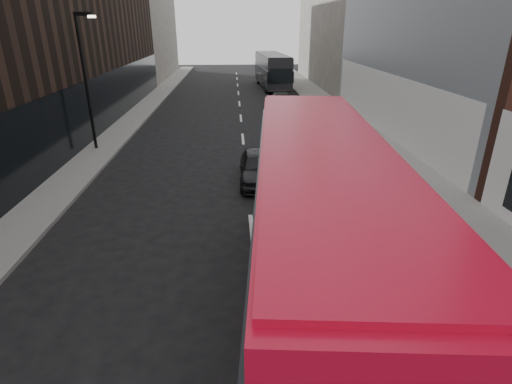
{
  "coord_description": "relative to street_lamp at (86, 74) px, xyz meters",
  "views": [
    {
      "loc": [
        -0.54,
        -4.11,
        6.57
      ],
      "look_at": [
        0.0,
        5.54,
        2.5
      ],
      "focal_mm": 28.0,
      "sensor_mm": 36.0,
      "label": 1
    }
  ],
  "objects": [
    {
      "name": "sidewalk_right",
      "position": [
        15.72,
        7.0,
        -4.11
      ],
      "size": [
        3.0,
        80.0,
        0.15
      ],
      "primitive_type": "cube",
      "color": "slate",
      "rests_on": "ground"
    },
    {
      "name": "sidewalk_left",
      "position": [
        0.22,
        7.0,
        -4.11
      ],
      "size": [
        2.0,
        80.0,
        0.15
      ],
      "primitive_type": "cube",
      "color": "slate",
      "rests_on": "ground"
    },
    {
      "name": "building_left_mid",
      "position": [
        -3.28,
        12.0,
        2.82
      ],
      "size": [
        5.0,
        24.0,
        14.0
      ],
      "primitive_type": "cube",
      "color": "black",
      "rests_on": "ground"
    },
    {
      "name": "building_left_far",
      "position": [
        -3.28,
        34.0,
        2.32
      ],
      "size": [
        5.0,
        20.0,
        13.0
      ],
      "primitive_type": "cube",
      "color": "#635D57",
      "rests_on": "ground"
    },
    {
      "name": "street_lamp",
      "position": [
        0.0,
        0.0,
        0.0
      ],
      "size": [
        1.06,
        0.22,
        7.0
      ],
      "color": "black",
      "rests_on": "sidewalk_left"
    },
    {
      "name": "red_bus",
      "position": [
        9.45,
        -14.53,
        -1.7
      ],
      "size": [
        3.6,
        11.23,
        4.47
      ],
      "rotation": [
        0.0,
        0.0,
        -0.09
      ],
      "color": "#B60B24",
      "rests_on": "ground"
    },
    {
      "name": "grey_bus",
      "position": [
        12.04,
        23.5,
        -2.25
      ],
      "size": [
        3.26,
        11.32,
        3.61
      ],
      "rotation": [
        0.0,
        0.0,
        0.06
      ],
      "color": "black",
      "rests_on": "ground"
    },
    {
      "name": "car_a",
      "position": [
        8.73,
        -5.3,
        -3.47
      ],
      "size": [
        1.78,
        4.19,
        1.41
      ],
      "primitive_type": "imported",
      "rotation": [
        0.0,
        0.0,
        -0.03
      ],
      "color": "black",
      "rests_on": "ground"
    },
    {
      "name": "car_b",
      "position": [
        11.22,
        0.69,
        -3.46
      ],
      "size": [
        1.53,
        4.36,
        1.44
      ],
      "primitive_type": "imported",
      "rotation": [
        0.0,
        0.0,
        0.0
      ],
      "color": "#96989E",
      "rests_on": "ground"
    },
    {
      "name": "car_c",
      "position": [
        11.63,
        10.28,
        -3.45
      ],
      "size": [
        2.25,
        5.09,
        1.45
      ],
      "primitive_type": "imported",
      "rotation": [
        0.0,
        0.0,
        -0.04
      ],
      "color": "black",
      "rests_on": "ground"
    }
  ]
}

